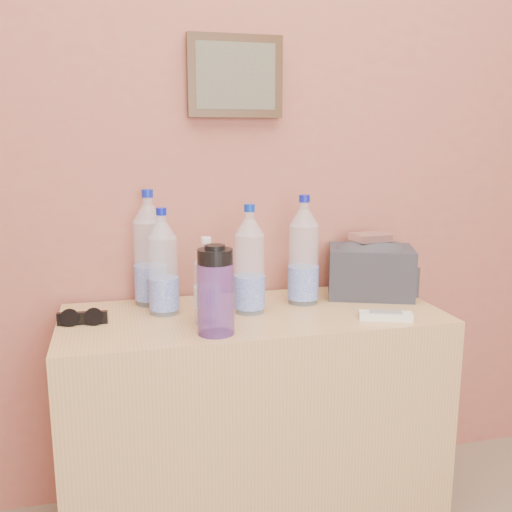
{
  "coord_description": "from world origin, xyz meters",
  "views": [
    {
      "loc": [
        -0.44,
        0.17,
        1.21
      ],
      "look_at": [
        -0.05,
        1.71,
        0.88
      ],
      "focal_mm": 40.0,
      "sensor_mm": 36.0,
      "label": 1
    }
  ],
  "objects_px": {
    "sunglasses": "(83,318)",
    "ac_remote": "(386,316)",
    "dresser": "(253,421)",
    "pet_large_b": "(150,254)",
    "foil_packet": "(370,237)",
    "pet_small": "(207,285)",
    "toiletry_bag": "(371,268)",
    "pet_large_c": "(303,256)",
    "pet_large_a": "(163,268)",
    "pet_large_d": "(250,265)",
    "nalgene_bottle": "(216,291)"
  },
  "relations": [
    {
      "from": "pet_small",
      "to": "toiletry_bag",
      "type": "height_order",
      "value": "pet_small"
    },
    {
      "from": "pet_small",
      "to": "sunglasses",
      "type": "xyz_separation_m",
      "value": [
        -0.34,
        0.07,
        -0.09
      ]
    },
    {
      "from": "ac_remote",
      "to": "foil_packet",
      "type": "height_order",
      "value": "foil_packet"
    },
    {
      "from": "pet_large_b",
      "to": "dresser",
      "type": "bearing_deg",
      "value": -31.08
    },
    {
      "from": "pet_large_c",
      "to": "pet_small",
      "type": "bearing_deg",
      "value": -159.58
    },
    {
      "from": "nalgene_bottle",
      "to": "ac_remote",
      "type": "height_order",
      "value": "nalgene_bottle"
    },
    {
      "from": "dresser",
      "to": "ac_remote",
      "type": "xyz_separation_m",
      "value": [
        0.35,
        -0.15,
        0.36
      ]
    },
    {
      "from": "pet_large_d",
      "to": "ac_remote",
      "type": "height_order",
      "value": "pet_large_d"
    },
    {
      "from": "toiletry_bag",
      "to": "pet_large_b",
      "type": "bearing_deg",
      "value": -165.37
    },
    {
      "from": "nalgene_bottle",
      "to": "sunglasses",
      "type": "height_order",
      "value": "nalgene_bottle"
    },
    {
      "from": "nalgene_bottle",
      "to": "sunglasses",
      "type": "distance_m",
      "value": 0.4
    },
    {
      "from": "pet_large_d",
      "to": "toiletry_bag",
      "type": "distance_m",
      "value": 0.44
    },
    {
      "from": "pet_large_c",
      "to": "pet_large_a",
      "type": "bearing_deg",
      "value": -179.36
    },
    {
      "from": "pet_large_c",
      "to": "pet_large_d",
      "type": "bearing_deg",
      "value": -163.5
    },
    {
      "from": "sunglasses",
      "to": "toiletry_bag",
      "type": "height_order",
      "value": "toiletry_bag"
    },
    {
      "from": "pet_large_a",
      "to": "dresser",
      "type": "bearing_deg",
      "value": -13.36
    },
    {
      "from": "pet_large_b",
      "to": "sunglasses",
      "type": "height_order",
      "value": "pet_large_b"
    },
    {
      "from": "pet_small",
      "to": "pet_large_b",
      "type": "bearing_deg",
      "value": 121.63
    },
    {
      "from": "pet_large_c",
      "to": "toiletry_bag",
      "type": "relative_size",
      "value": 1.27
    },
    {
      "from": "pet_large_d",
      "to": "pet_large_c",
      "type": "bearing_deg",
      "value": 16.5
    },
    {
      "from": "sunglasses",
      "to": "pet_large_d",
      "type": "bearing_deg",
      "value": 5.13
    },
    {
      "from": "sunglasses",
      "to": "ac_remote",
      "type": "bearing_deg",
      "value": -5.74
    },
    {
      "from": "pet_large_b",
      "to": "nalgene_bottle",
      "type": "height_order",
      "value": "pet_large_b"
    },
    {
      "from": "dresser",
      "to": "pet_large_b",
      "type": "relative_size",
      "value": 3.13
    },
    {
      "from": "nalgene_bottle",
      "to": "pet_large_c",
      "type": "bearing_deg",
      "value": 34.73
    },
    {
      "from": "pet_large_b",
      "to": "toiletry_bag",
      "type": "bearing_deg",
      "value": -6.33
    },
    {
      "from": "ac_remote",
      "to": "foil_packet",
      "type": "xyz_separation_m",
      "value": [
        0.06,
        0.25,
        0.18
      ]
    },
    {
      "from": "pet_large_c",
      "to": "nalgene_bottle",
      "type": "distance_m",
      "value": 0.39
    },
    {
      "from": "dresser",
      "to": "toiletry_bag",
      "type": "xyz_separation_m",
      "value": [
        0.42,
        0.09,
        0.44
      ]
    },
    {
      "from": "pet_large_d",
      "to": "ac_remote",
      "type": "xyz_separation_m",
      "value": [
        0.36,
        -0.16,
        -0.13
      ]
    },
    {
      "from": "pet_large_d",
      "to": "sunglasses",
      "type": "height_order",
      "value": "pet_large_d"
    },
    {
      "from": "pet_large_a",
      "to": "ac_remote",
      "type": "xyz_separation_m",
      "value": [
        0.61,
        -0.21,
        -0.13
      ]
    },
    {
      "from": "pet_large_b",
      "to": "toiletry_bag",
      "type": "relative_size",
      "value": 1.33
    },
    {
      "from": "pet_large_d",
      "to": "foil_packet",
      "type": "relative_size",
      "value": 2.9
    },
    {
      "from": "dresser",
      "to": "toiletry_bag",
      "type": "relative_size",
      "value": 4.17
    },
    {
      "from": "toiletry_bag",
      "to": "pet_large_c",
      "type": "bearing_deg",
      "value": -152.34
    },
    {
      "from": "pet_large_d",
      "to": "nalgene_bottle",
      "type": "bearing_deg",
      "value": -128.6
    },
    {
      "from": "sunglasses",
      "to": "toiletry_bag",
      "type": "bearing_deg",
      "value": 10.56
    },
    {
      "from": "pet_large_b",
      "to": "pet_large_d",
      "type": "xyz_separation_m",
      "value": [
        0.28,
        -0.16,
        -0.02
      ]
    },
    {
      "from": "sunglasses",
      "to": "foil_packet",
      "type": "relative_size",
      "value": 1.23
    },
    {
      "from": "nalgene_bottle",
      "to": "toiletry_bag",
      "type": "xyz_separation_m",
      "value": [
        0.56,
        0.25,
        -0.03
      ]
    },
    {
      "from": "pet_large_a",
      "to": "pet_large_b",
      "type": "height_order",
      "value": "pet_large_b"
    },
    {
      "from": "pet_large_a",
      "to": "pet_large_b",
      "type": "bearing_deg",
      "value": 105.29
    },
    {
      "from": "sunglasses",
      "to": "pet_small",
      "type": "bearing_deg",
      "value": -5.91
    },
    {
      "from": "nalgene_bottle",
      "to": "toiletry_bag",
      "type": "relative_size",
      "value": 0.89
    },
    {
      "from": "pet_large_b",
      "to": "pet_large_d",
      "type": "bearing_deg",
      "value": -30.17
    },
    {
      "from": "pet_large_a",
      "to": "ac_remote",
      "type": "height_order",
      "value": "pet_large_a"
    },
    {
      "from": "pet_large_d",
      "to": "pet_small",
      "type": "height_order",
      "value": "pet_large_d"
    },
    {
      "from": "pet_large_c",
      "to": "pet_small",
      "type": "relative_size",
      "value": 1.4
    },
    {
      "from": "toiletry_bag",
      "to": "foil_packet",
      "type": "relative_size",
      "value": 2.41
    }
  ]
}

